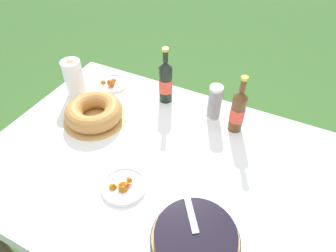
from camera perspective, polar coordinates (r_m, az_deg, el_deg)
ground_plane at (r=2.06m, az=0.67°, el=-21.69°), size 16.00×16.00×0.00m
garden_table at (r=1.44m, az=0.90°, el=-9.63°), size 1.80×1.16×0.78m
tablecloth at (r=1.40m, az=0.92°, el=-8.35°), size 1.81×1.17×0.10m
berry_tart at (r=1.18m, az=5.23°, el=-20.43°), size 0.34×0.34×0.06m
serving_knife at (r=1.14m, az=5.71°, el=-20.94°), size 0.24×0.32×0.01m
bundt_cake at (r=1.64m, az=-13.93°, el=2.57°), size 0.34×0.34×0.10m
cup_stack at (r=1.59m, az=8.88°, el=4.46°), size 0.07×0.07×0.20m
cider_bottle_amber at (r=1.53m, az=13.17°, el=2.87°), size 0.07×0.07×0.32m
juice_bottle_red at (r=1.68m, az=-0.46°, el=8.42°), size 0.08×0.08×0.33m
snack_plate_near at (r=1.89m, az=-10.64°, el=7.96°), size 0.19×0.19×0.06m
snack_plate_left at (r=1.33m, az=-8.47°, el=-11.26°), size 0.20×0.20×0.05m
paper_towel_roll at (r=1.83m, az=-17.47°, el=8.75°), size 0.11×0.11×0.22m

